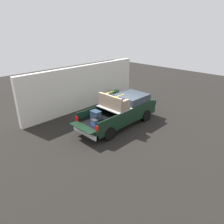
% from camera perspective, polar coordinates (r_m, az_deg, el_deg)
% --- Properties ---
extents(ground_plane, '(40.00, 40.00, 0.00)m').
position_cam_1_polar(ground_plane, '(13.43, 1.80, -3.61)').
color(ground_plane, black).
extents(pickup_truck, '(6.05, 2.06, 2.23)m').
position_cam_1_polar(pickup_truck, '(13.28, 2.87, 0.51)').
color(pickup_truck, black).
rests_on(pickup_truck, ground_plane).
extents(building_facade, '(10.32, 0.36, 3.30)m').
position_cam_1_polar(building_facade, '(15.91, -7.83, 6.87)').
color(building_facade, silver).
rests_on(building_facade, ground_plane).
extents(trash_can, '(0.60, 0.60, 0.98)m').
position_cam_1_polar(trash_can, '(17.40, 1.08, 4.51)').
color(trash_can, '#1E592D').
rests_on(trash_can, ground_plane).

